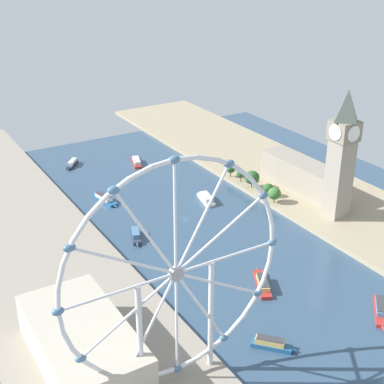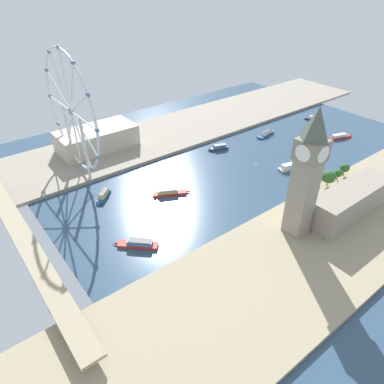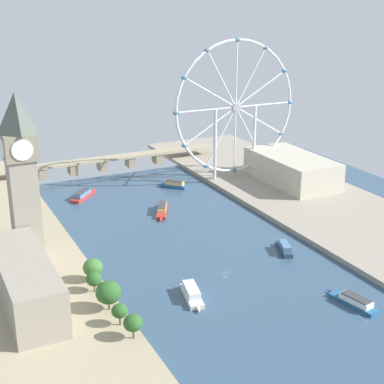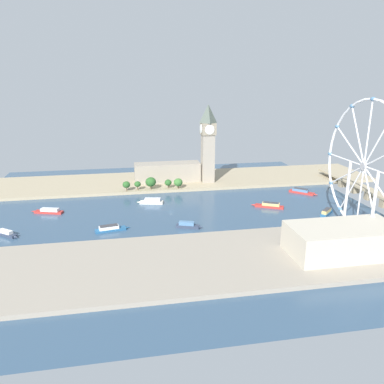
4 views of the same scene
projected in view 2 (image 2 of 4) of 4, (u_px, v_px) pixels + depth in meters
name	position (u px, v px, depth m)	size (l,w,h in m)	color
ground_plane	(256.00, 163.00, 333.22)	(382.97, 382.97, 0.00)	#334C66
riverbank_left	(361.00, 215.00, 261.95)	(90.00, 520.00, 3.00)	tan
riverbank_right	(188.00, 127.00, 402.84)	(90.00, 520.00, 3.00)	gray
clock_tower	(307.00, 172.00, 219.24)	(17.14, 17.14, 89.36)	gray
parliament_block	(350.00, 201.00, 255.34)	(22.00, 76.43, 21.92)	gray
tree_row_embankment	(324.00, 179.00, 287.61)	(12.60, 65.33, 13.70)	#513823
ferris_wheel	(71.00, 112.00, 287.95)	(102.95, 3.20, 104.69)	silver
riverside_hall	(97.00, 138.00, 348.25)	(38.03, 75.45, 20.23)	#BCB29E
river_bridge	(29.00, 248.00, 222.78)	(194.97, 12.37, 10.23)	tan
tour_boat_0	(290.00, 167.00, 322.09)	(11.82, 27.24, 5.59)	beige
tour_boat_1	(169.00, 192.00, 286.56)	(18.24, 30.27, 5.27)	#B22D28
tour_boat_2	(340.00, 136.00, 379.04)	(13.71, 30.64, 4.76)	#B22D28
tour_boat_3	(314.00, 118.00, 424.16)	(16.52, 19.85, 4.82)	#2D384C
tour_boat_4	(138.00, 244.00, 234.33)	(24.91, 25.62, 5.31)	#B22D28
tour_boat_5	(104.00, 195.00, 282.37)	(18.20, 19.45, 5.72)	#235684
tour_boat_6	(219.00, 148.00, 355.62)	(11.46, 22.40, 5.43)	#2D384C
tour_boat_7	(266.00, 134.00, 385.22)	(11.05, 29.46, 4.91)	#235684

